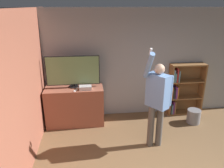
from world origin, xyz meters
TOP-DOWN VIEW (x-y plane):
  - wall_back at (0.00, 3.21)m, footprint 6.92×0.06m
  - wall_side_brick at (-2.49, 1.59)m, footprint 0.06×4.78m
  - tv_ledge at (-1.74, 2.81)m, footprint 1.35×0.57m
  - television at (-1.74, 2.87)m, footprint 1.23×0.22m
  - game_console at (-1.47, 2.68)m, footprint 0.28×0.18m
  - remote_loose at (-1.69, 2.62)m, footprint 0.10×0.14m
  - bookshelf at (1.03, 3.04)m, footprint 0.90×0.28m
  - person at (-0.10, 1.70)m, footprint 0.57×0.57m
  - waste_bin at (1.14, 2.49)m, footprint 0.32×0.32m

SIDE VIEW (x-z plane):
  - waste_bin at x=1.14m, z-range 0.00..0.34m
  - tv_ledge at x=-1.74m, z-range 0.00..0.92m
  - bookshelf at x=1.03m, z-range -0.01..1.35m
  - remote_loose at x=-1.69m, z-range 0.92..0.94m
  - game_console at x=-1.47m, z-range 0.92..1.01m
  - person at x=-0.10m, z-range 0.02..2.09m
  - television at x=-1.74m, z-range 0.94..1.69m
  - wall_back at x=0.00m, z-range 0.00..2.70m
  - wall_side_brick at x=-2.49m, z-range 0.00..2.70m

